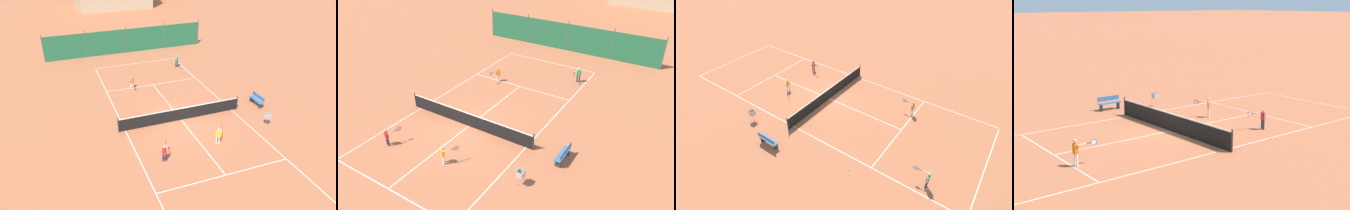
% 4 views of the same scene
% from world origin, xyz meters
% --- Properties ---
extents(ground_plane, '(600.00, 600.00, 0.00)m').
position_xyz_m(ground_plane, '(0.00, 0.00, 0.00)').
color(ground_plane, '#B7603D').
extents(court_line_markings, '(8.25, 23.85, 0.01)m').
position_xyz_m(court_line_markings, '(0.00, 0.00, 0.00)').
color(court_line_markings, white).
rests_on(court_line_markings, ground).
extents(tennis_net, '(9.18, 0.08, 1.06)m').
position_xyz_m(tennis_net, '(0.00, 0.00, 0.50)').
color(tennis_net, '#2D2D2D').
rests_on(tennis_net, ground).
extents(player_near_baseline, '(0.39, 0.99, 1.16)m').
position_xyz_m(player_near_baseline, '(-1.93, 6.22, 0.68)').
color(player_near_baseline, white).
rests_on(player_near_baseline, ground).
extents(player_far_service, '(0.77, 0.79, 1.11)m').
position_xyz_m(player_far_service, '(1.07, -3.50, 0.65)').
color(player_far_service, white).
rests_on(player_far_service, ground).
extents(player_far_baseline, '(0.55, 0.90, 1.09)m').
position_xyz_m(player_far_baseline, '(-2.72, -3.96, 0.64)').
color(player_far_baseline, '#23284C').
rests_on(player_far_baseline, ground).
extents(tennis_ball_service_box, '(0.07, 0.07, 0.07)m').
position_xyz_m(tennis_ball_service_box, '(-4.25, -3.03, 0.03)').
color(tennis_ball_service_box, '#CCE033').
rests_on(tennis_ball_service_box, ground).
extents(tennis_ball_alley_left, '(0.07, 0.07, 0.07)m').
position_xyz_m(tennis_ball_alley_left, '(-3.90, -7.20, 0.03)').
color(tennis_ball_alley_left, '#CCE033').
rests_on(tennis_ball_alley_left, ground).
extents(tennis_ball_by_net_right, '(0.07, 0.07, 0.07)m').
position_xyz_m(tennis_ball_by_net_right, '(5.00, 5.41, 0.03)').
color(tennis_ball_by_net_right, '#CCE033').
rests_on(tennis_ball_by_net_right, ground).
extents(tennis_ball_by_net_left, '(0.07, 0.07, 0.07)m').
position_xyz_m(tennis_ball_by_net_left, '(4.32, 2.59, 0.03)').
color(tennis_ball_by_net_left, '#CCE033').
rests_on(tennis_ball_by_net_left, ground).
extents(ball_hopper, '(0.36, 0.36, 0.89)m').
position_xyz_m(ball_hopper, '(5.30, -2.76, 0.66)').
color(ball_hopper, '#B7B7BC').
rests_on(ball_hopper, ground).
extents(courtside_bench, '(0.36, 1.50, 0.84)m').
position_xyz_m(courtside_bench, '(6.34, 0.03, 0.45)').
color(courtside_bench, '#336699').
rests_on(courtside_bench, ground).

